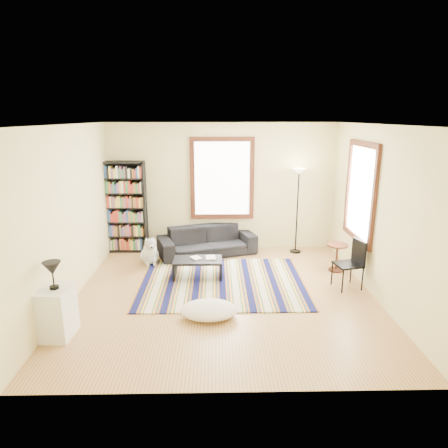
{
  "coord_description": "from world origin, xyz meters",
  "views": [
    {
      "loc": [
        -0.14,
        -6.23,
        2.92
      ],
      "look_at": [
        0.0,
        0.5,
        1.1
      ],
      "focal_mm": 32.0,
      "sensor_mm": 36.0,
      "label": 1
    }
  ],
  "objects_px": {
    "sofa": "(207,241)",
    "dog": "(149,250)",
    "floor_lamp": "(297,211)",
    "floor_cushion": "(209,310)",
    "folding_chair": "(348,265)",
    "bookshelf": "(126,207)",
    "side_table": "(337,258)",
    "coffee_table": "(198,268)",
    "white_cabinet": "(57,312)"
  },
  "relations": [
    {
      "from": "coffee_table",
      "to": "side_table",
      "type": "bearing_deg",
      "value": 5.96
    },
    {
      "from": "bookshelf",
      "to": "dog",
      "type": "height_order",
      "value": "bookshelf"
    },
    {
      "from": "bookshelf",
      "to": "white_cabinet",
      "type": "height_order",
      "value": "bookshelf"
    },
    {
      "from": "floor_cushion",
      "to": "dog",
      "type": "xyz_separation_m",
      "value": [
        -1.25,
        2.26,
        0.19
      ]
    },
    {
      "from": "folding_chair",
      "to": "dog",
      "type": "height_order",
      "value": "folding_chair"
    },
    {
      "from": "bookshelf",
      "to": "folding_chair",
      "type": "relative_size",
      "value": 2.33
    },
    {
      "from": "coffee_table",
      "to": "dog",
      "type": "relative_size",
      "value": 1.51
    },
    {
      "from": "sofa",
      "to": "floor_cushion",
      "type": "relative_size",
      "value": 2.38
    },
    {
      "from": "bookshelf",
      "to": "side_table",
      "type": "bearing_deg",
      "value": -16.69
    },
    {
      "from": "sofa",
      "to": "folding_chair",
      "type": "distance_m",
      "value": 3.08
    },
    {
      "from": "floor_cushion",
      "to": "side_table",
      "type": "relative_size",
      "value": 1.61
    },
    {
      "from": "white_cabinet",
      "to": "floor_lamp",
      "type": "bearing_deg",
      "value": 44.62
    },
    {
      "from": "floor_cushion",
      "to": "side_table",
      "type": "bearing_deg",
      "value": 36.31
    },
    {
      "from": "sofa",
      "to": "folding_chair",
      "type": "xyz_separation_m",
      "value": [
        2.49,
        -1.82,
        0.13
      ]
    },
    {
      "from": "sofa",
      "to": "dog",
      "type": "relative_size",
      "value": 3.49
    },
    {
      "from": "side_table",
      "to": "bookshelf",
      "type": "bearing_deg",
      "value": 163.31
    },
    {
      "from": "sofa",
      "to": "floor_lamp",
      "type": "xyz_separation_m",
      "value": [
        1.96,
        0.1,
        0.63
      ]
    },
    {
      "from": "bookshelf",
      "to": "side_table",
      "type": "height_order",
      "value": "bookshelf"
    },
    {
      "from": "dog",
      "to": "coffee_table",
      "type": "bearing_deg",
      "value": -53.7
    },
    {
      "from": "sofa",
      "to": "bookshelf",
      "type": "xyz_separation_m",
      "value": [
        -1.78,
        0.27,
        0.7
      ]
    },
    {
      "from": "floor_cushion",
      "to": "folding_chair",
      "type": "relative_size",
      "value": 1.01
    },
    {
      "from": "floor_lamp",
      "to": "side_table",
      "type": "height_order",
      "value": "floor_lamp"
    },
    {
      "from": "folding_chair",
      "to": "white_cabinet",
      "type": "height_order",
      "value": "folding_chair"
    },
    {
      "from": "coffee_table",
      "to": "floor_lamp",
      "type": "distance_m",
      "value": 2.64
    },
    {
      "from": "bookshelf",
      "to": "coffee_table",
      "type": "xyz_separation_m",
      "value": [
        1.63,
        -1.57,
        -0.82
      ]
    },
    {
      "from": "floor_cushion",
      "to": "white_cabinet",
      "type": "xyz_separation_m",
      "value": [
        -2.05,
        -0.5,
        0.24
      ]
    },
    {
      "from": "bookshelf",
      "to": "dog",
      "type": "relative_size",
      "value": 3.37
    },
    {
      "from": "folding_chair",
      "to": "white_cabinet",
      "type": "xyz_separation_m",
      "value": [
        -4.45,
        -1.51,
        -0.08
      ]
    },
    {
      "from": "sofa",
      "to": "floor_lamp",
      "type": "relative_size",
      "value": 1.12
    },
    {
      "from": "side_table",
      "to": "folding_chair",
      "type": "xyz_separation_m",
      "value": [
        -0.05,
        -0.8,
        0.16
      ]
    },
    {
      "from": "floor_lamp",
      "to": "side_table",
      "type": "distance_m",
      "value": 1.43
    },
    {
      "from": "bookshelf",
      "to": "floor_cushion",
      "type": "bearing_deg",
      "value": -58.99
    },
    {
      "from": "coffee_table",
      "to": "floor_lamp",
      "type": "xyz_separation_m",
      "value": [
        2.11,
        1.4,
        0.75
      ]
    },
    {
      "from": "sofa",
      "to": "dog",
      "type": "bearing_deg",
      "value": -171.7
    },
    {
      "from": "folding_chair",
      "to": "side_table",
      "type": "bearing_deg",
      "value": 72.98
    },
    {
      "from": "floor_cushion",
      "to": "floor_lamp",
      "type": "distance_m",
      "value": 3.57
    },
    {
      "from": "sofa",
      "to": "side_table",
      "type": "xyz_separation_m",
      "value": [
        2.54,
        -1.02,
        -0.03
      ]
    },
    {
      "from": "side_table",
      "to": "white_cabinet",
      "type": "bearing_deg",
      "value": -152.87
    },
    {
      "from": "floor_lamp",
      "to": "folding_chair",
      "type": "bearing_deg",
      "value": -74.65
    },
    {
      "from": "bookshelf",
      "to": "floor_lamp",
      "type": "height_order",
      "value": "bookshelf"
    },
    {
      "from": "floor_cushion",
      "to": "dog",
      "type": "bearing_deg",
      "value": 118.87
    },
    {
      "from": "floor_lamp",
      "to": "folding_chair",
      "type": "height_order",
      "value": "floor_lamp"
    },
    {
      "from": "sofa",
      "to": "dog",
      "type": "xyz_separation_m",
      "value": [
        -1.16,
        -0.57,
        -0.01
      ]
    },
    {
      "from": "folding_chair",
      "to": "dog",
      "type": "relative_size",
      "value": 1.45
    },
    {
      "from": "folding_chair",
      "to": "dog",
      "type": "xyz_separation_m",
      "value": [
        -3.65,
        1.25,
        -0.13
      ]
    },
    {
      "from": "sofa",
      "to": "folding_chair",
      "type": "height_order",
      "value": "folding_chair"
    },
    {
      "from": "coffee_table",
      "to": "white_cabinet",
      "type": "height_order",
      "value": "white_cabinet"
    },
    {
      "from": "white_cabinet",
      "to": "sofa",
      "type": "bearing_deg",
      "value": 62.91
    },
    {
      "from": "floor_cushion",
      "to": "folding_chair",
      "type": "xyz_separation_m",
      "value": [
        2.4,
        1.0,
        0.32
      ]
    },
    {
      "from": "side_table",
      "to": "white_cabinet",
      "type": "relative_size",
      "value": 0.77
    }
  ]
}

